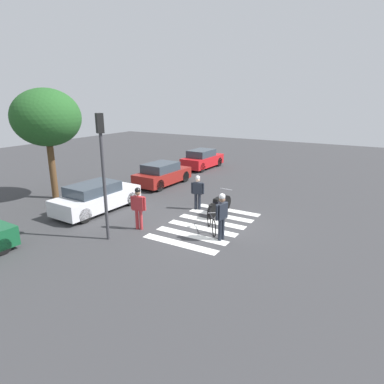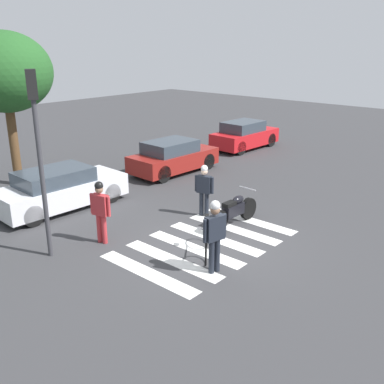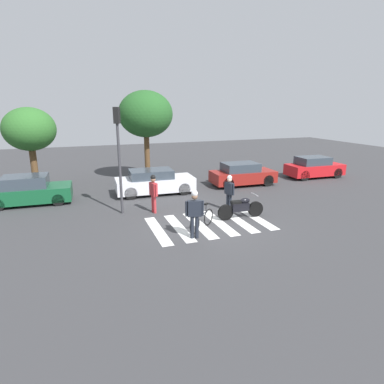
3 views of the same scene
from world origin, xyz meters
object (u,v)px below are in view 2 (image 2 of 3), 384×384
at_px(police_motorcycle, 234,211).
at_px(car_maroon_wagon, 173,157).
at_px(officer_on_foot, 215,231).
at_px(traffic_light_pole, 38,138).
at_px(car_red_convertible, 244,135).
at_px(leaning_bicycle, 206,241).
at_px(officer_by_motorcycle, 204,187).
at_px(car_white_van, 60,189).
at_px(pedestrian_bystander, 100,208).

xyz_separation_m(police_motorcycle, car_maroon_wagon, (3.03, 5.45, 0.21)).
relative_size(officer_on_foot, traffic_light_pole, 0.39).
height_order(police_motorcycle, car_maroon_wagon, car_maroon_wagon).
distance_m(police_motorcycle, officer_on_foot, 3.09).
height_order(car_maroon_wagon, car_red_convertible, car_red_convertible).
xyz_separation_m(car_maroon_wagon, car_red_convertible, (5.79, 0.29, 0.01)).
relative_size(police_motorcycle, traffic_light_pole, 0.45).
height_order(leaning_bicycle, officer_by_motorcycle, officer_by_motorcycle).
relative_size(car_red_convertible, traffic_light_pole, 0.83).
relative_size(car_white_van, car_maroon_wagon, 1.09).
xyz_separation_m(officer_by_motorcycle, pedestrian_bystander, (-3.46, 0.86, 0.07)).
xyz_separation_m(police_motorcycle, leaning_bicycle, (-2.10, -0.63, -0.09)).
bearing_deg(officer_on_foot, car_maroon_wagon, 49.99).
bearing_deg(leaning_bicycle, police_motorcycle, 16.70).
bearing_deg(officer_by_motorcycle, pedestrian_bystander, 166.00).
bearing_deg(car_white_van, leaning_bicycle, -84.72).
distance_m(police_motorcycle, car_white_van, 5.95).
distance_m(police_motorcycle, traffic_light_pole, 6.09).
distance_m(police_motorcycle, car_red_convertible, 10.52).
height_order(police_motorcycle, car_white_van, car_white_van).
xyz_separation_m(pedestrian_bystander, traffic_light_pole, (-1.41, 0.42, 2.13)).
bearing_deg(officer_by_motorcycle, police_motorcycle, -90.70).
bearing_deg(car_maroon_wagon, car_red_convertible, 2.87).
xyz_separation_m(leaning_bicycle, officer_by_motorcycle, (2.11, 1.84, 0.59)).
distance_m(officer_by_motorcycle, car_maroon_wagon, 5.21).
bearing_deg(car_red_convertible, car_maroon_wagon, -177.13).
height_order(officer_on_foot, car_maroon_wagon, officer_on_foot).
relative_size(police_motorcycle, officer_by_motorcycle, 1.27).
relative_size(pedestrian_bystander, traffic_light_pole, 0.38).
bearing_deg(car_maroon_wagon, pedestrian_bystander, -152.45).
distance_m(car_maroon_wagon, car_red_convertible, 5.79).
xyz_separation_m(officer_on_foot, car_maroon_wagon, (5.73, 6.82, -0.42)).
distance_m(leaning_bicycle, officer_on_foot, 1.19).
distance_m(police_motorcycle, car_maroon_wagon, 6.24).
distance_m(pedestrian_bystander, car_white_van, 3.37).
bearing_deg(car_red_convertible, pedestrian_bystander, -163.34).
bearing_deg(officer_on_foot, police_motorcycle, 26.90).
distance_m(officer_on_foot, car_white_van, 6.71).
height_order(pedestrian_bystander, car_white_van, pedestrian_bystander).
bearing_deg(leaning_bicycle, traffic_light_pole, 131.50).
bearing_deg(car_red_convertible, officer_by_motorcycle, -152.75).
bearing_deg(car_maroon_wagon, car_white_van, -178.72).
distance_m(police_motorcycle, pedestrian_bystander, 4.06).
height_order(car_red_convertible, traffic_light_pole, traffic_light_pole).
relative_size(officer_by_motorcycle, car_white_van, 0.39).
relative_size(leaning_bicycle, traffic_light_pole, 0.30).
height_order(officer_on_foot, traffic_light_pole, traffic_light_pole).
height_order(leaning_bicycle, officer_on_foot, officer_on_foot).
bearing_deg(car_white_van, car_red_convertible, 2.09).
relative_size(police_motorcycle, pedestrian_bystander, 1.20).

